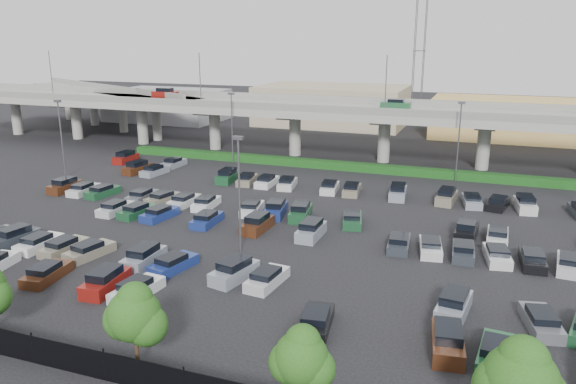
{
  "coord_description": "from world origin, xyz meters",
  "views": [
    {
      "loc": [
        19.77,
        -49.96,
        18.54
      ],
      "look_at": [
        -0.26,
        4.88,
        2.0
      ],
      "focal_mm": 35.0,
      "sensor_mm": 36.0,
      "label": 1
    }
  ],
  "objects": [
    {
      "name": "tree_row",
      "position": [
        0.7,
        -26.53,
        3.52
      ],
      "size": [
        65.07,
        3.66,
        5.94
      ],
      "color": "#332316",
      "rests_on": "ground"
    },
    {
      "name": "hedge",
      "position": [
        0.0,
        25.0,
        0.55
      ],
      "size": [
        66.0,
        1.6,
        1.1
      ],
      "primitive_type": "cube",
      "color": "#113C13",
      "rests_on": "ground"
    },
    {
      "name": "comm_tower",
      "position": [
        4.0,
        74.0,
        15.61
      ],
      "size": [
        2.4,
        2.4,
        30.0
      ],
      "color": "#4D4E53",
      "rests_on": "ground"
    },
    {
      "name": "ground",
      "position": [
        0.0,
        0.0,
        0.0
      ],
      "size": [
        280.0,
        280.0,
        0.0
      ],
      "primitive_type": "plane",
      "color": "black"
    },
    {
      "name": "distant_buildings",
      "position": [
        12.38,
        61.81,
        3.74
      ],
      "size": [
        138.0,
        24.0,
        9.0
      ],
      "color": "gray",
      "rests_on": "ground"
    },
    {
      "name": "on_ramp",
      "position": [
        -52.1,
        43.05,
        6.86
      ],
      "size": [
        50.93,
        30.13,
        8.8
      ],
      "color": "gray",
      "rests_on": "ground"
    },
    {
      "name": "fence",
      "position": [
        -0.05,
        -28.0,
        0.9
      ],
      "size": [
        70.0,
        0.1,
        2.0
      ],
      "color": "black",
      "rests_on": "ground"
    },
    {
      "name": "light_poles",
      "position": [
        -4.13,
        2.0,
        6.24
      ],
      "size": [
        66.9,
        48.38,
        10.3
      ],
      "color": "#4D4E53",
      "rests_on": "ground"
    },
    {
      "name": "overpass",
      "position": [
        -0.25,
        32.01,
        6.97
      ],
      "size": [
        150.0,
        13.0,
        15.8
      ],
      "color": "gray",
      "rests_on": "ground"
    },
    {
      "name": "parked_cars",
      "position": [
        -1.02,
        -2.8,
        0.61
      ],
      "size": [
        63.0,
        41.56,
        1.67
      ],
      "color": "#2E333B",
      "rests_on": "ground"
    }
  ]
}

